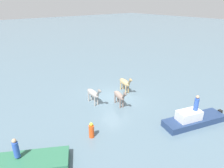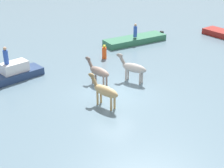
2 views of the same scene
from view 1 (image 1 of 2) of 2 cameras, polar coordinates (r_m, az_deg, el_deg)
name	(u,v)px [view 1 (image 1 of 2)]	position (r m, az deg, el deg)	size (l,w,h in m)	color
ground_plane	(115,97)	(19.15, 0.73, -3.86)	(183.85, 183.85, 0.00)	slate
horse_chestnut_trailing	(93,94)	(17.74, -5.34, -2.73)	(0.64, 2.30, 1.78)	#9E9993
horse_lead	(119,96)	(17.37, 2.13, -3.41)	(0.91, 2.18, 1.69)	gray
horse_mid_herd	(125,83)	(20.02, 3.71, 0.40)	(0.90, 2.29, 1.77)	tan
boat_launch_far	(15,166)	(13.08, -25.93, -20.18)	(5.85, 4.33, 0.77)	#2D6B4C
boat_skiff_near	(193,120)	(16.38, 22.08, -9.50)	(5.16, 2.80, 1.35)	navy
person_boatman_standing	(16,149)	(12.57, -25.71, -16.23)	(0.32, 0.32, 1.19)	#2D51B2
person_watcher_seated	(196,103)	(15.68, 22.92, -5.12)	(0.32, 0.32, 1.19)	#2D51B2
buoy_channel_marker	(91,131)	(13.88, -5.87, -13.08)	(0.36, 0.36, 1.14)	#E54C19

